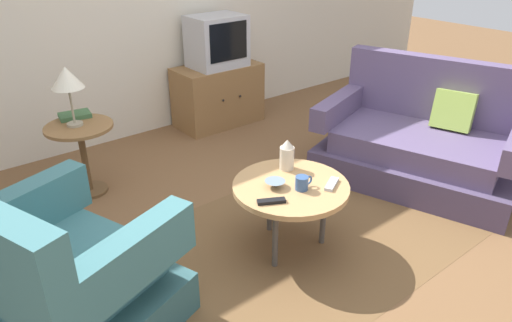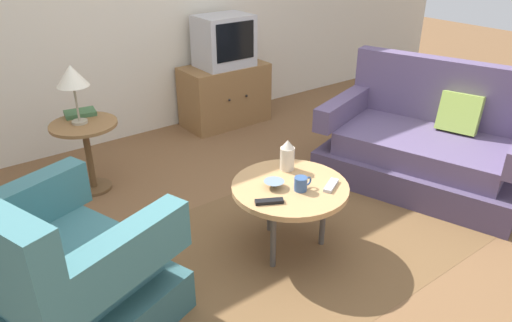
% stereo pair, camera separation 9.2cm
% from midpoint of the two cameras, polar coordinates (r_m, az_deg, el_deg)
% --- Properties ---
extents(ground_plane, '(16.00, 16.00, 0.00)m').
position_cam_midpoint_polar(ground_plane, '(3.23, 3.51, -9.35)').
color(ground_plane, brown).
extents(area_rug, '(2.59, 1.56, 0.00)m').
position_cam_midpoint_polar(area_rug, '(3.17, 3.09, -10.12)').
color(area_rug, brown).
rests_on(area_rug, ground).
extents(armchair, '(1.08, 1.14, 0.92)m').
position_cam_midpoint_polar(armchair, '(2.61, -23.02, -13.18)').
color(armchair, '#325C60').
rests_on(armchair, ground).
extents(couch, '(1.33, 1.72, 0.94)m').
position_cam_midpoint_polar(couch, '(4.05, 18.61, 1.97)').
color(couch, '#4B3E5C').
rests_on(couch, ground).
extents(coffee_table, '(0.72, 0.72, 0.46)m').
position_cam_midpoint_polar(coffee_table, '(2.94, 3.29, -3.46)').
color(coffee_table, tan).
rests_on(coffee_table, ground).
extents(side_table, '(0.50, 0.50, 0.57)m').
position_cam_midpoint_polar(side_table, '(3.82, -20.87, 1.85)').
color(side_table, olive).
rests_on(side_table, ground).
extents(tv_stand, '(0.87, 0.49, 0.62)m').
position_cam_midpoint_polar(tv_stand, '(4.98, -5.13, 7.91)').
color(tv_stand, olive).
rests_on(tv_stand, ground).
extents(television, '(0.53, 0.41, 0.50)m').
position_cam_midpoint_polar(television, '(4.82, -5.30, 14.16)').
color(television, '#B7B7BC').
rests_on(television, tv_stand).
extents(table_lamp, '(0.23, 0.23, 0.44)m').
position_cam_midpoint_polar(table_lamp, '(3.66, -22.51, 9.09)').
color(table_lamp, '#9E937A').
rests_on(table_lamp, side_table).
extents(vase, '(0.10, 0.10, 0.21)m').
position_cam_midpoint_polar(vase, '(3.06, 2.89, 0.74)').
color(vase, beige).
rests_on(vase, coffee_table).
extents(mug, '(0.13, 0.08, 0.09)m').
position_cam_midpoint_polar(mug, '(2.86, 4.67, -2.65)').
color(mug, '#335184').
rests_on(mug, coffee_table).
extents(bowl, '(0.13, 0.13, 0.04)m').
position_cam_midpoint_polar(bowl, '(2.88, 1.40, -2.78)').
color(bowl, slate).
rests_on(bowl, coffee_table).
extents(tv_remote_dark, '(0.17, 0.12, 0.02)m').
position_cam_midpoint_polar(tv_remote_dark, '(2.73, 0.89, -4.86)').
color(tv_remote_dark, black).
rests_on(tv_remote_dark, coffee_table).
extents(tv_remote_silver, '(0.17, 0.12, 0.02)m').
position_cam_midpoint_polar(tv_remote_silver, '(2.93, 8.21, -2.77)').
color(tv_remote_silver, '#B2B2B7').
rests_on(tv_remote_silver, coffee_table).
extents(book, '(0.25, 0.19, 0.03)m').
position_cam_midpoint_polar(book, '(3.93, -21.62, 5.15)').
color(book, '#3D663D').
rests_on(book, side_table).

